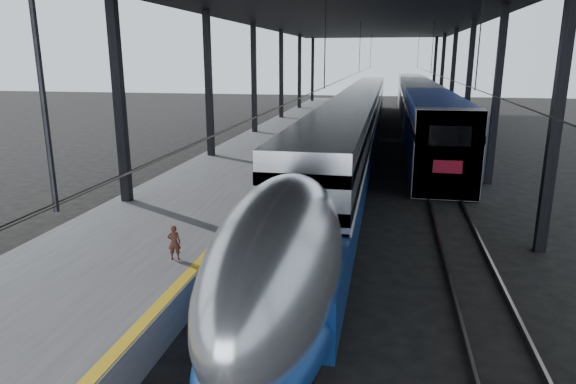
# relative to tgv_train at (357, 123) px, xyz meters

# --- Properties ---
(ground) EXTENTS (160.00, 160.00, 0.00)m
(ground) POSITION_rel_tgv_train_xyz_m (-2.00, -24.84, -1.89)
(ground) COLOR black
(ground) RESTS_ON ground
(platform) EXTENTS (6.00, 80.00, 1.00)m
(platform) POSITION_rel_tgv_train_xyz_m (-5.50, -4.84, -1.39)
(platform) COLOR #4C4C4F
(platform) RESTS_ON ground
(yellow_strip) EXTENTS (0.30, 80.00, 0.01)m
(yellow_strip) POSITION_rel_tgv_train_xyz_m (-2.70, -4.84, -0.88)
(yellow_strip) COLOR gold
(yellow_strip) RESTS_ON platform
(rails) EXTENTS (6.52, 80.00, 0.16)m
(rails) POSITION_rel_tgv_train_xyz_m (2.50, -4.84, -1.81)
(rails) COLOR slate
(rails) RESTS_ON ground
(canopy) EXTENTS (18.00, 75.00, 9.47)m
(canopy) POSITION_rel_tgv_train_xyz_m (-0.10, -4.84, 7.23)
(canopy) COLOR black
(canopy) RESTS_ON ground
(tgv_train) EXTENTS (2.81, 65.20, 4.03)m
(tgv_train) POSITION_rel_tgv_train_xyz_m (0.00, 0.00, 0.00)
(tgv_train) COLOR silver
(tgv_train) RESTS_ON ground
(second_train) EXTENTS (3.09, 56.05, 4.25)m
(second_train) POSITION_rel_tgv_train_xyz_m (5.00, 13.30, 0.27)
(second_train) COLOR navy
(second_train) RESTS_ON ground
(child) EXTENTS (0.41, 0.33, 1.00)m
(child) POSITION_rel_tgv_train_xyz_m (-3.47, -25.27, -0.39)
(child) COLOR #4A2518
(child) RESTS_ON platform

